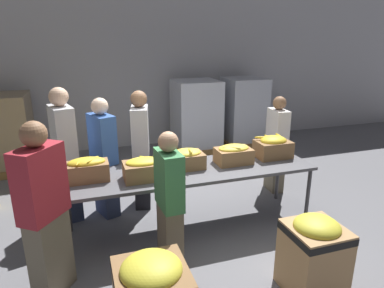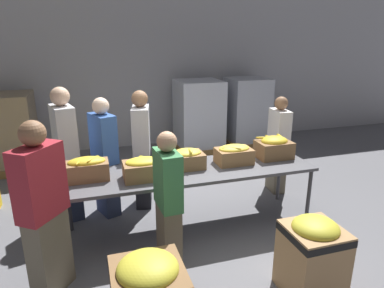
% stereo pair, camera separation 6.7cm
% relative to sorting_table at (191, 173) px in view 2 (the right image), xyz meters
% --- Properties ---
extents(ground_plane, '(30.00, 30.00, 0.00)m').
position_rel_sorting_table_xyz_m(ground_plane, '(0.00, 0.00, -0.76)').
color(ground_plane, slate).
extents(wall_back, '(16.00, 0.08, 4.00)m').
position_rel_sorting_table_xyz_m(wall_back, '(0.00, 3.80, 1.24)').
color(wall_back, '#A8A8AD').
rests_on(wall_back, ground_plane).
extents(sorting_table, '(3.12, 0.86, 0.80)m').
position_rel_sorting_table_xyz_m(sorting_table, '(0.00, 0.00, 0.00)').
color(sorting_table, '#4C4C51').
rests_on(sorting_table, ground_plane).
extents(banana_box_0, '(0.48, 0.29, 0.28)m').
position_rel_sorting_table_xyz_m(banana_box_0, '(-1.23, 0.06, 0.19)').
color(banana_box_0, olive).
rests_on(banana_box_0, sorting_table).
extents(banana_box_1, '(0.46, 0.32, 0.26)m').
position_rel_sorting_table_xyz_m(banana_box_1, '(-0.61, -0.11, 0.18)').
color(banana_box_1, olive).
rests_on(banana_box_1, sorting_table).
extents(banana_box_2, '(0.41, 0.32, 0.27)m').
position_rel_sorting_table_xyz_m(banana_box_2, '(-0.02, 0.08, 0.17)').
color(banana_box_2, olive).
rests_on(banana_box_2, sorting_table).
extents(banana_box_3, '(0.46, 0.31, 0.25)m').
position_rel_sorting_table_xyz_m(banana_box_3, '(0.60, 0.05, 0.17)').
color(banana_box_3, olive).
rests_on(banana_box_3, sorting_table).
extents(banana_box_4, '(0.47, 0.35, 0.30)m').
position_rel_sorting_table_xyz_m(banana_box_4, '(1.21, 0.10, 0.20)').
color(banana_box_4, olive).
rests_on(banana_box_4, sorting_table).
extents(volunteer_0, '(0.35, 0.53, 1.79)m').
position_rel_sorting_table_xyz_m(volunteer_0, '(-1.49, 0.76, 0.14)').
color(volunteer_0, '#2D3856').
rests_on(volunteer_0, ground_plane).
extents(volunteer_1, '(0.46, 0.51, 1.71)m').
position_rel_sorting_table_xyz_m(volunteer_1, '(-1.64, -0.72, 0.10)').
color(volunteer_1, '#6B604C').
rests_on(volunteer_1, ground_plane).
extents(volunteer_2, '(0.36, 0.49, 1.64)m').
position_rel_sorting_table_xyz_m(volunteer_2, '(-1.01, 0.70, 0.06)').
color(volunteer_2, '#2D3856').
rests_on(volunteer_2, ground_plane).
extents(volunteer_3, '(0.23, 0.42, 1.52)m').
position_rel_sorting_table_xyz_m(volunteer_3, '(-0.46, -0.71, -0.00)').
color(volunteer_3, '#6B604C').
rests_on(volunteer_3, ground_plane).
extents(volunteer_4, '(0.25, 0.43, 1.53)m').
position_rel_sorting_table_xyz_m(volunteer_4, '(1.64, 0.68, 0.01)').
color(volunteer_4, '#6B604C').
rests_on(volunteer_4, ground_plane).
extents(volunteer_5, '(0.32, 0.49, 1.70)m').
position_rel_sorting_table_xyz_m(volunteer_5, '(-0.48, 0.81, 0.09)').
color(volunteer_5, black).
rests_on(volunteer_5, ground_plane).
extents(donation_bin_1, '(0.51, 0.51, 0.80)m').
position_rel_sorting_table_xyz_m(donation_bin_1, '(0.74, -1.50, -0.33)').
color(donation_bin_1, tan).
rests_on(donation_bin_1, ground_plane).
extents(pallet_stack_0, '(1.03, 1.03, 1.42)m').
position_rel_sorting_table_xyz_m(pallet_stack_0, '(-2.62, 2.98, -0.06)').
color(pallet_stack_0, olive).
rests_on(pallet_stack_0, ground_plane).
extents(pallet_stack_1, '(0.93, 0.93, 1.52)m').
position_rel_sorting_table_xyz_m(pallet_stack_1, '(2.27, 3.10, -0.01)').
color(pallet_stack_1, olive).
rests_on(pallet_stack_1, ground_plane).
extents(pallet_stack_2, '(1.01, 1.01, 1.52)m').
position_rel_sorting_table_xyz_m(pallet_stack_2, '(1.10, 3.04, -0.01)').
color(pallet_stack_2, olive).
rests_on(pallet_stack_2, ground_plane).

